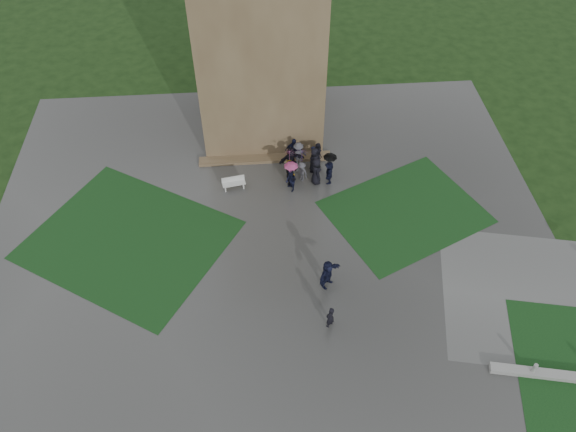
{
  "coord_description": "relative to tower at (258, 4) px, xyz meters",
  "views": [
    {
      "loc": [
        -0.66,
        -18.53,
        25.46
      ],
      "look_at": [
        1.07,
        4.11,
        1.2
      ],
      "focal_mm": 35.0,
      "sensor_mm": 36.0,
      "label": 1
    }
  ],
  "objects": [
    {
      "name": "bench",
      "position": [
        -2.15,
        -7.0,
        -8.54
      ],
      "size": [
        1.54,
        0.71,
        0.86
      ],
      "rotation": [
        0.0,
        0.0,
        0.17
      ],
      "color": "silver",
      "rests_on": "plaza"
    },
    {
      "name": "pedestrian_near",
      "position": [
        2.73,
        -17.8,
        -8.22
      ],
      "size": [
        0.66,
        0.65,
        1.53
      ],
      "primitive_type": "imported",
      "rotation": [
        0.0,
        0.0,
        3.9
      ],
      "color": "black",
      "rests_on": "plaza"
    },
    {
      "name": "lawn_inset_left",
      "position": [
        -8.5,
        -11.0,
        -8.97
      ],
      "size": [
        14.1,
        13.46,
        0.01
      ],
      "primitive_type": "cube",
      "rotation": [
        0.0,
        0.0,
        -0.56
      ],
      "color": "black",
      "rests_on": "plaza"
    },
    {
      "name": "visitor_cluster",
      "position": [
        2.36,
        -6.13,
        -7.92
      ],
      "size": [
        3.74,
        3.62,
        2.53
      ],
      "color": "black",
      "rests_on": "plaza"
    },
    {
      "name": "ground",
      "position": [
        0.0,
        -15.0,
        -9.0
      ],
      "size": [
        120.0,
        120.0,
        0.0
      ],
      "primitive_type": "plane",
      "color": "black"
    },
    {
      "name": "tower_plinth",
      "position": [
        0.0,
        -4.4,
        -8.87
      ],
      "size": [
        9.0,
        0.8,
        0.22
      ],
      "primitive_type": "cube",
      "color": "brown",
      "rests_on": "plaza"
    },
    {
      "name": "lawn_inset_right",
      "position": [
        8.5,
        -10.0,
        -8.97
      ],
      "size": [
        11.12,
        10.15,
        0.01
      ],
      "primitive_type": "cube",
      "rotation": [
        0.0,
        0.0,
        0.44
      ],
      "color": "black",
      "rests_on": "plaza"
    },
    {
      "name": "tower",
      "position": [
        0.0,
        0.0,
        0.0
      ],
      "size": [
        8.0,
        8.0,
        18.0
      ],
      "primitive_type": "cube",
      "color": "brown",
      "rests_on": "ground"
    },
    {
      "name": "pedestrian_mid",
      "position": [
        2.91,
        -15.16,
        -8.02
      ],
      "size": [
        1.67,
        1.75,
        1.92
      ],
      "primitive_type": "imported",
      "rotation": [
        0.0,
        0.0,
        0.84
      ],
      "color": "black",
      "rests_on": "plaza"
    },
    {
      "name": "plaza",
      "position": [
        0.0,
        -13.0,
        -8.99
      ],
      "size": [
        34.0,
        34.0,
        0.02
      ],
      "primitive_type": "cube",
      "color": "#353432",
      "rests_on": "ground"
    }
  ]
}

